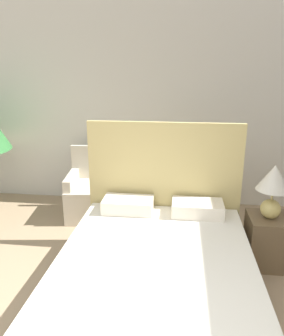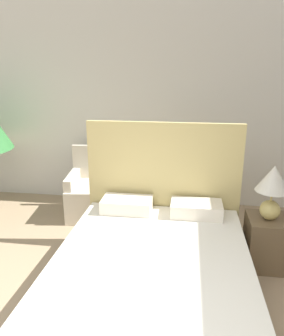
{
  "view_description": "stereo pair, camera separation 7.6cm",
  "coord_description": "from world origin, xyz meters",
  "px_view_note": "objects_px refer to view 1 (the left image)",
  "views": [
    {
      "loc": [
        0.53,
        -1.1,
        1.97
      ],
      "look_at": [
        0.08,
        2.62,
        0.81
      ],
      "focal_mm": 35.0,
      "sensor_mm": 36.0,
      "label": 1
    },
    {
      "loc": [
        0.61,
        -1.09,
        1.97
      ],
      "look_at": [
        0.08,
        2.62,
        0.81
      ],
      "focal_mm": 35.0,
      "sensor_mm": 36.0,
      "label": 2
    }
  ],
  "objects_px": {
    "nightstand": "(269,241)",
    "table_lamp": "(273,184)",
    "bed": "(156,274)",
    "armchair_near_window_left": "(91,195)",
    "side_table": "(124,201)",
    "armchair_near_window_right": "(158,198)"
  },
  "relations": [
    {
      "from": "bed",
      "to": "table_lamp",
      "type": "distance_m",
      "value": 1.44
    },
    {
      "from": "bed",
      "to": "armchair_near_window_right",
      "type": "relative_size",
      "value": 2.37
    },
    {
      "from": "bed",
      "to": "nightstand",
      "type": "relative_size",
      "value": 4.12
    },
    {
      "from": "armchair_near_window_left",
      "to": "armchair_near_window_right",
      "type": "bearing_deg",
      "value": -6.92
    },
    {
      "from": "armchair_near_window_right",
      "to": "nightstand",
      "type": "distance_m",
      "value": 1.54
    },
    {
      "from": "armchair_near_window_right",
      "to": "side_table",
      "type": "height_order",
      "value": "armchair_near_window_right"
    },
    {
      "from": "bed",
      "to": "nightstand",
      "type": "distance_m",
      "value": 1.34
    },
    {
      "from": "armchair_near_window_right",
      "to": "table_lamp",
      "type": "height_order",
      "value": "table_lamp"
    },
    {
      "from": "armchair_near_window_left",
      "to": "table_lamp",
      "type": "height_order",
      "value": "table_lamp"
    },
    {
      "from": "armchair_near_window_left",
      "to": "side_table",
      "type": "height_order",
      "value": "armchair_near_window_left"
    },
    {
      "from": "armchair_near_window_right",
      "to": "side_table",
      "type": "relative_size",
      "value": 1.85
    },
    {
      "from": "bed",
      "to": "table_lamp",
      "type": "bearing_deg",
      "value": 34.56
    },
    {
      "from": "bed",
      "to": "armchair_near_window_right",
      "type": "distance_m",
      "value": 1.72
    },
    {
      "from": "armchair_near_window_left",
      "to": "side_table",
      "type": "xyz_separation_m",
      "value": [
        0.47,
        -0.07,
        -0.03
      ]
    },
    {
      "from": "bed",
      "to": "armchair_near_window_left",
      "type": "height_order",
      "value": "bed"
    },
    {
      "from": "side_table",
      "to": "armchair_near_window_right",
      "type": "bearing_deg",
      "value": 8.48
    },
    {
      "from": "armchair_near_window_right",
      "to": "table_lamp",
      "type": "distance_m",
      "value": 1.64
    },
    {
      "from": "side_table",
      "to": "nightstand",
      "type": "bearing_deg",
      "value": -27.91
    },
    {
      "from": "nightstand",
      "to": "bed",
      "type": "bearing_deg",
      "value": -145.6
    },
    {
      "from": "nightstand",
      "to": "table_lamp",
      "type": "xyz_separation_m",
      "value": [
        -0.03,
        -0.01,
        0.62
      ]
    },
    {
      "from": "bed",
      "to": "table_lamp",
      "type": "xyz_separation_m",
      "value": [
        1.08,
        0.74,
        0.59
      ]
    },
    {
      "from": "bed",
      "to": "side_table",
      "type": "relative_size",
      "value": 4.39
    }
  ]
}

